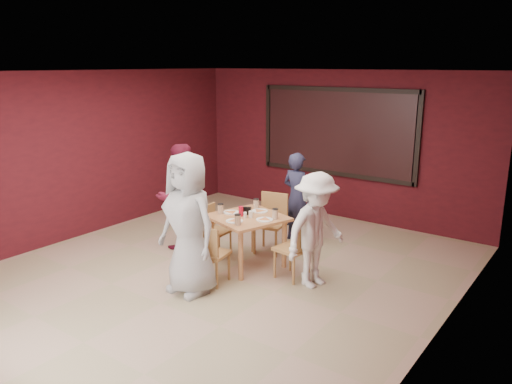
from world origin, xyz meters
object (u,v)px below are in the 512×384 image
Objects in this scene: chair_front at (209,251)px; chair_right at (296,246)px; dining_table at (247,222)px; chair_back at (272,219)px; diner_front at (188,224)px; diner_back at (297,197)px; diner_right at (316,230)px; diner_left at (180,196)px; chair_left at (213,227)px.

chair_right is (0.85, 0.83, 0.02)m from chair_front.
chair_back reaches higher than dining_table.
diner_front reaches higher than diner_back.
diner_right is (0.30, -0.02, 0.29)m from chair_right.
diner_back is (0.07, 0.63, 0.23)m from chair_back.
chair_left is at bearing 107.19° from diner_left.
diner_back is 0.89× the size of diner_left.
diner_right is (2.49, -0.00, -0.07)m from diner_left.
chair_back is 0.68m from diner_back.
chair_back is (-0.05, 1.54, 0.05)m from chair_front.
diner_left reaches higher than diner_right.
chair_front is 1.54m from chair_back.
chair_right is (0.84, -0.00, -0.18)m from dining_table.
chair_front is (-0.01, -0.83, -0.19)m from dining_table.
diner_front reaches higher than dining_table.
chair_left is (-0.69, 0.87, -0.03)m from chair_front.
diner_front is (-0.08, -1.14, 0.26)m from dining_table.
diner_right is at bearing -2.91° from chair_right.
dining_table is 0.80× the size of diner_back.
chair_left is at bearing 178.38° from chair_right.
diner_back reaches higher than chair_front.
diner_front reaches higher than diner_left.
diner_right is (1.22, 1.12, -0.15)m from diner_front.
dining_table is 0.73m from chair_back.
diner_right reaches higher than chair_right.
chair_back reaches higher than chair_front.
diner_left is at bearing -175.16° from chair_left.
diner_left is at bearing -179.72° from chair_right.
dining_table reaches higher than chair_right.
chair_front is at bearing 70.79° from diner_left.
chair_left is 0.42× the size of diner_front.
chair_right is 0.58× the size of diner_back.
diner_front is at bearing 60.63° from diner_left.
dining_table is 0.65× the size of diner_front.
diner_left reaches higher than dining_table.
chair_right is at bearing 130.71° from diner_back.
chair_right is at bearing 99.93° from diner_right.
dining_table is at bearing -3.19° from chair_left.
diner_back is at bearing 89.47° from chair_front.
chair_left is 1.42m from diner_front.
chair_right reaches higher than chair_front.
diner_back reaches higher than chair_right.
diner_left is 2.49m from diner_right.
diner_left is (-1.33, 0.82, 0.37)m from chair_front.
diner_left is 1.09× the size of diner_right.
chair_back is at bearing 91.86° from chair_front.
chair_back is 0.61× the size of diner_back.
chair_back is at bearing 131.87° from diner_left.
chair_left is 1.55m from chair_right.
chair_right is 1.60m from diner_back.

